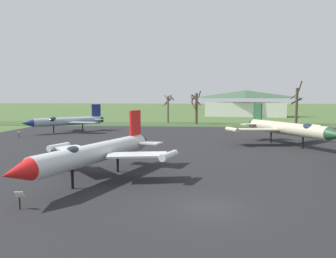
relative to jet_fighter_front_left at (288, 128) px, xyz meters
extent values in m
plane|color=#425B2D|center=(-10.94, -24.69, -2.28)|extent=(600.00, 600.00, 0.00)
cube|color=black|center=(-10.94, -5.55, -2.25)|extent=(70.13, 63.81, 0.05)
cube|color=#344C27|center=(-10.94, 32.36, -2.25)|extent=(130.13, 12.00, 0.06)
cylinder|color=#B7B293|center=(-0.15, 0.31, -0.04)|extent=(7.21, 12.91, 1.56)
cylinder|color=black|center=(-3.18, 6.71, -0.04)|extent=(1.36, 1.25, 1.09)
ellipsoid|color=#19232D|center=(1.42, -2.99, 0.39)|extent=(1.14, 2.14, 1.07)
cube|color=#B7B293|center=(-4.16, 0.14, -0.16)|extent=(6.01, 2.77, 0.15)
cube|color=#B7B293|center=(2.53, 3.31, -0.16)|extent=(5.71, 5.80, 0.15)
cylinder|color=#B7B293|center=(-7.04, -0.61, -0.16)|extent=(1.60, 2.51, 0.58)
cylinder|color=#B7B293|center=(4.93, 5.06, -0.16)|extent=(1.60, 2.51, 0.58)
cube|color=#234C2D|center=(-2.77, 5.85, 1.91)|extent=(0.96, 1.75, 2.33)
cube|color=#B7B293|center=(-3.99, 5.18, 0.08)|extent=(2.56, 2.24, 0.15)
cube|color=#B7B293|center=(-1.49, 6.37, 0.08)|extent=(2.56, 2.24, 0.15)
cylinder|color=black|center=(1.13, -2.38, -1.55)|extent=(0.21, 0.21, 1.46)
cylinder|color=black|center=(-1.42, 3.00, -1.55)|extent=(0.21, 0.21, 1.46)
cylinder|color=#8EA3B2|center=(-33.94, 13.42, -0.28)|extent=(9.51, 9.60, 1.40)
cone|color=navy|center=(-38.82, 8.47, -0.28)|extent=(2.17, 2.17, 1.29)
cylinder|color=black|center=(-29.48, 17.93, -0.28)|extent=(1.24, 1.24, 0.98)
ellipsoid|color=#19232D|center=(-35.83, 11.50, 0.11)|extent=(1.06, 1.99, 1.00)
cube|color=#8EA3B2|center=(-35.10, 16.48, -0.38)|extent=(2.52, 4.79, 0.13)
cube|color=#8EA3B2|center=(-30.86, 12.29, -0.38)|extent=(4.77, 2.46, 0.13)
cube|color=navy|center=(-30.11, 17.29, 1.53)|extent=(1.37, 1.38, 2.21)
cube|color=#8EA3B2|center=(-30.89, 18.01, -0.17)|extent=(2.03, 2.03, 0.13)
cube|color=#8EA3B2|center=(-29.38, 16.52, -0.17)|extent=(2.03, 2.03, 0.13)
cylinder|color=black|center=(-35.81, 11.52, -1.63)|extent=(0.19, 0.19, 1.31)
cylinder|color=black|center=(-32.06, 15.31, -1.63)|extent=(0.19, 0.19, 1.31)
cylinder|color=black|center=(-38.92, 5.95, -1.98)|extent=(0.08, 0.08, 0.61)
cube|color=white|center=(-38.92, 5.95, -1.50)|extent=(0.51, 0.38, 0.36)
cylinder|color=silver|center=(-18.95, -18.93, -0.19)|extent=(5.59, 12.43, 1.46)
cone|color=red|center=(-21.37, -25.79, -0.19)|extent=(1.90, 2.24, 1.34)
cylinder|color=black|center=(-16.74, -12.68, -0.19)|extent=(1.23, 1.10, 1.02)
ellipsoid|color=#19232D|center=(-19.85, -21.48, 0.22)|extent=(0.96, 1.82, 0.91)
cube|color=silver|center=(-21.41, -17.03, -0.30)|extent=(4.44, 4.72, 0.14)
cube|color=silver|center=(-15.84, -18.99, -0.30)|extent=(4.75, 2.86, 0.14)
cylinder|color=silver|center=(-23.28, -15.68, -0.30)|extent=(1.29, 2.39, 0.55)
cylinder|color=silver|center=(-13.53, -19.12, -0.30)|extent=(1.29, 2.39, 0.55)
cube|color=red|center=(-17.04, -13.51, 1.66)|extent=(0.73, 1.65, 2.23)
cube|color=silver|center=(-18.38, -13.13, -0.08)|extent=(2.53, 2.02, 0.14)
cube|color=silver|center=(-15.75, -14.06, -0.08)|extent=(2.53, 2.02, 0.14)
cylinder|color=black|center=(-19.87, -21.55, -1.60)|extent=(0.19, 0.19, 1.36)
cylinder|color=black|center=(-18.02, -16.30, -1.60)|extent=(0.19, 0.19, 1.36)
cylinder|color=black|center=(-21.25, -25.81, -1.92)|extent=(0.08, 0.08, 0.71)
cube|color=white|center=(-21.25, -25.81, -1.39)|extent=(0.50, 0.34, 0.38)
cylinder|color=brown|center=(-18.43, 36.86, 0.97)|extent=(0.47, 0.47, 6.50)
cylinder|color=brown|center=(-18.10, 37.35, 3.50)|extent=(1.22, 0.91, 2.06)
cylinder|color=brown|center=(-17.46, 36.44, 3.77)|extent=(1.07, 2.13, 1.34)
cylinder|color=brown|center=(-18.67, 36.31, 3.48)|extent=(1.28, 0.70, 2.02)
cylinder|color=brown|center=(-18.41, 37.69, 2.87)|extent=(1.83, 0.31, 1.69)
cylinder|color=brown|center=(-18.89, 37.62, 2.77)|extent=(1.73, 1.15, 2.14)
cylinder|color=brown|center=(-11.59, 33.86, 1.27)|extent=(0.63, 0.63, 7.09)
cylinder|color=brown|center=(-12.14, 33.46, 1.74)|extent=(1.20, 1.47, 1.74)
cylinder|color=brown|center=(-12.26, 34.38, 3.73)|extent=(1.45, 1.74, 2.05)
cylinder|color=brown|center=(-11.64, 32.89, 3.30)|extent=(2.21, 0.43, 2.59)
cylinder|color=brown|center=(-12.67, 33.74, 3.48)|extent=(0.60, 2.42, 2.08)
cylinder|color=brown|center=(-10.89, 34.05, 4.66)|extent=(0.67, 1.64, 1.55)
cylinder|color=#42382D|center=(10.74, 33.70, 1.86)|extent=(0.58, 0.58, 8.27)
cylinder|color=#42382D|center=(10.51, 34.57, 4.23)|extent=(1.94, 0.71, 1.49)
cylinder|color=#42382D|center=(11.41, 33.81, 6.40)|extent=(0.55, 1.63, 2.34)
cylinder|color=#42382D|center=(11.02, 34.89, 2.96)|extent=(2.54, 0.80, 1.48)
cylinder|color=#42382D|center=(10.93, 34.69, 3.13)|extent=(2.16, 0.65, 1.36)
cube|color=silver|center=(4.11, 66.36, 0.00)|extent=(26.02, 13.70, 4.55)
pyramid|color=#38563D|center=(4.11, 66.36, 4.84)|extent=(27.32, 14.38, 2.57)
camera|label=1|loc=(-11.54, -42.92, 3.96)|focal=35.55mm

